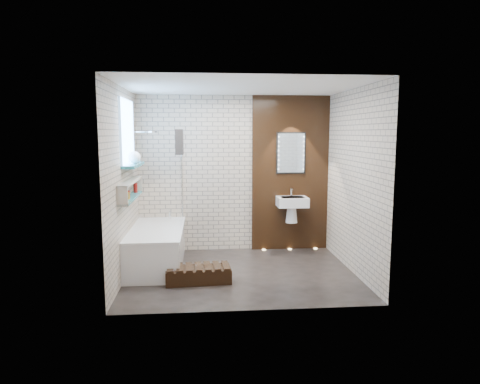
{
  "coord_description": "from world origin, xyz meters",
  "views": [
    {
      "loc": [
        -0.52,
        -5.91,
        1.98
      ],
      "look_at": [
        0.0,
        0.15,
        1.15
      ],
      "focal_mm": 32.32,
      "sensor_mm": 36.0,
      "label": 1
    }
  ],
  "objects": [
    {
      "name": "display_niche",
      "position": [
        -1.53,
        0.15,
        1.2
      ],
      "size": [
        0.14,
        1.3,
        0.26
      ],
      "color": "teal",
      "rests_on": "room_shell"
    },
    {
      "name": "room_shell",
      "position": [
        0.0,
        0.0,
        1.3
      ],
      "size": [
        3.24,
        3.2,
        2.6
      ],
      "color": "#BEAD97",
      "rests_on": "ground"
    },
    {
      "name": "towel",
      "position": [
        -0.87,
        0.64,
        1.85
      ],
      "size": [
        0.11,
        0.29,
        0.38
      ],
      "primitive_type": "cube",
      "color": "black",
      "rests_on": "bath_screen"
    },
    {
      "name": "shower_head",
      "position": [
        -1.3,
        0.95,
        2.0
      ],
      "size": [
        0.18,
        0.18,
        0.02
      ],
      "primitive_type": "cylinder",
      "color": "silver",
      "rests_on": "room_shell"
    },
    {
      "name": "washbasin",
      "position": [
        0.95,
        1.07,
        0.79
      ],
      "size": [
        0.5,
        0.36,
        0.58
      ],
      "color": "white",
      "rests_on": "walnut_panel"
    },
    {
      "name": "led_mirror",
      "position": [
        0.95,
        1.23,
        1.65
      ],
      "size": [
        0.5,
        0.02,
        0.7
      ],
      "color": "black",
      "rests_on": "walnut_panel"
    },
    {
      "name": "walnut_step",
      "position": [
        -0.6,
        -0.3,
        0.1
      ],
      "size": [
        0.89,
        0.44,
        0.19
      ],
      "primitive_type": "cube",
      "rotation": [
        0.0,
        0.0,
        0.06
      ],
      "color": "black",
      "rests_on": "ground"
    },
    {
      "name": "floor_uplights",
      "position": [
        0.95,
        1.2,
        0.01
      ],
      "size": [
        0.96,
        0.06,
        0.01
      ],
      "color": "#FFD899",
      "rests_on": "ground"
    },
    {
      "name": "clerestory_window",
      "position": [
        -1.57,
        0.35,
        1.9
      ],
      "size": [
        0.18,
        1.0,
        0.94
      ],
      "color": "#7FADE0",
      "rests_on": "room_shell"
    },
    {
      "name": "ground",
      "position": [
        0.0,
        0.0,
        0.0
      ],
      "size": [
        3.2,
        3.2,
        0.0
      ],
      "primitive_type": "plane",
      "color": "black",
      "rests_on": "ground"
    },
    {
      "name": "walnut_panel",
      "position": [
        0.95,
        1.27,
        1.3
      ],
      "size": [
        1.3,
        0.06,
        2.6
      ],
      "primitive_type": "cube",
      "color": "black",
      "rests_on": "ground"
    },
    {
      "name": "bathtub",
      "position": [
        -1.22,
        0.45,
        0.29
      ],
      "size": [
        0.79,
        1.74,
        0.7
      ],
      "color": "white",
      "rests_on": "ground"
    },
    {
      "name": "sill_vases",
      "position": [
        -1.5,
        0.39,
        1.64
      ],
      "size": [
        0.18,
        0.18,
        0.18
      ],
      "color": "white",
      "rests_on": "clerestory_window"
    },
    {
      "name": "niche_bottles",
      "position": [
        -1.53,
        0.12,
        1.16
      ],
      "size": [
        0.06,
        0.95,
        0.15
      ],
      "color": "maroon",
      "rests_on": "display_niche"
    },
    {
      "name": "bath_screen",
      "position": [
        -0.87,
        0.89,
        1.28
      ],
      "size": [
        0.01,
        0.78,
        1.4
      ],
      "primitive_type": "cube",
      "color": "white",
      "rests_on": "bathtub"
    }
  ]
}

